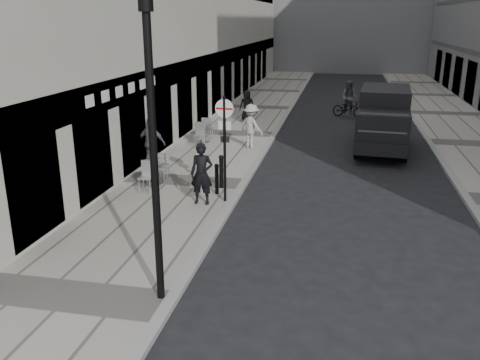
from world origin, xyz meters
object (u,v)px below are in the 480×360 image
at_px(sign_post, 225,135).
at_px(walking_man, 202,174).
at_px(cyclist, 349,103).
at_px(panel_van, 384,116).
at_px(lamppost, 153,141).

bearing_deg(sign_post, walking_man, -146.95).
height_order(walking_man, sign_post, sign_post).
xyz_separation_m(sign_post, cyclist, (3.66, 15.21, -1.34)).
xyz_separation_m(panel_van, cyclist, (-1.37, 7.26, -0.62)).
xyz_separation_m(sign_post, lamppost, (0.00, -5.63, 1.12)).
relative_size(walking_man, lamppost, 0.32).
distance_m(sign_post, cyclist, 15.70).
height_order(walking_man, cyclist, cyclist).
bearing_deg(panel_van, sign_post, -117.57).
height_order(walking_man, panel_van, panel_van).
distance_m(walking_man, panel_van, 10.04).
bearing_deg(lamppost, cyclist, 80.05).
bearing_deg(walking_man, lamppost, -84.37).
bearing_deg(lamppost, sign_post, 90.00).
relative_size(lamppost, panel_van, 1.02).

